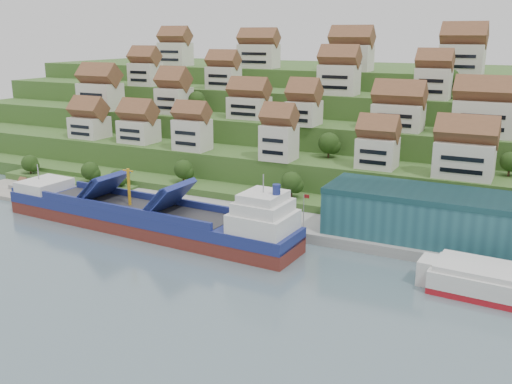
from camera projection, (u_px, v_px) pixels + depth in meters
The scene contains 10 objects.
ground at pixel (208, 241), 122.30m from camera, with size 300.00×300.00×0.00m, color slate.
quay at pixel (320, 229), 126.23m from camera, with size 180.00×14.00×2.20m, color gray.
pebble_beach at pixel (51, 193), 157.64m from camera, with size 45.00×20.00×1.00m, color gray.
hillside at pixel (355, 125), 208.52m from camera, with size 260.00×128.00×31.00m.
hillside_village at pixel (320, 98), 167.24m from camera, with size 159.82×63.17×28.81m.
hillside_trees at pixel (295, 125), 159.56m from camera, with size 144.75×62.30×30.30m.
warehouse at pixel (477, 221), 112.44m from camera, with size 60.00×15.00×10.00m, color #23555F.
flagpole at pixel (304, 209), 121.20m from camera, with size 1.28×0.16×8.00m.
beach_huts at pixel (42, 187), 157.00m from camera, with size 14.40×3.70×2.20m.
cargo_ship at pixel (151, 218), 126.96m from camera, with size 75.26×15.27×16.55m.
Camera 1 is at (61.06, -98.00, 42.92)m, focal length 40.00 mm.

